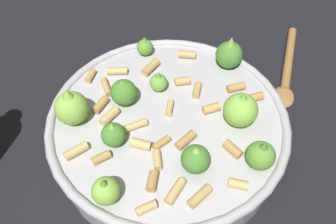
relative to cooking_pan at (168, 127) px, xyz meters
The scene contains 3 objects.
ground_plane 0.04m from the cooking_pan, 138.56° to the right, with size 2.40×2.40×0.00m, color black.
cooking_pan is the anchor object (origin of this frame).
wooden_spoon 0.27m from the cooking_pan, 136.23° to the left, with size 0.22×0.05×0.02m.
Camera 1 is at (0.30, 0.05, 0.43)m, focal length 36.06 mm.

